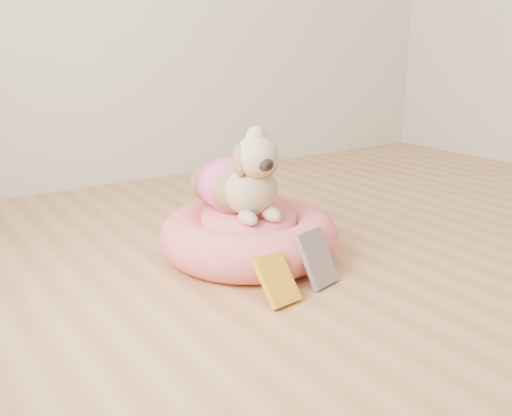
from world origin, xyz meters
TOP-DOWN VIEW (x-y plane):
  - floor at (0.00, 0.00)m, footprint 4.50×4.50m
  - pet_bed at (-0.52, 0.79)m, footprint 0.71×0.71m
  - dog at (-0.54, 0.82)m, footprint 0.40×0.54m
  - book_yellow at (-0.67, 0.39)m, footprint 0.13×0.14m
  - book_white at (-0.47, 0.43)m, footprint 0.16×0.14m

SIDE VIEW (x-z plane):
  - floor at x=0.00m, z-range 0.00..0.00m
  - book_yellow at x=-0.67m, z-range 0.00..0.15m
  - pet_bed at x=-0.52m, z-range 0.00..0.18m
  - book_white at x=-0.47m, z-range 0.00..0.19m
  - dog at x=-0.54m, z-range 0.18..0.55m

